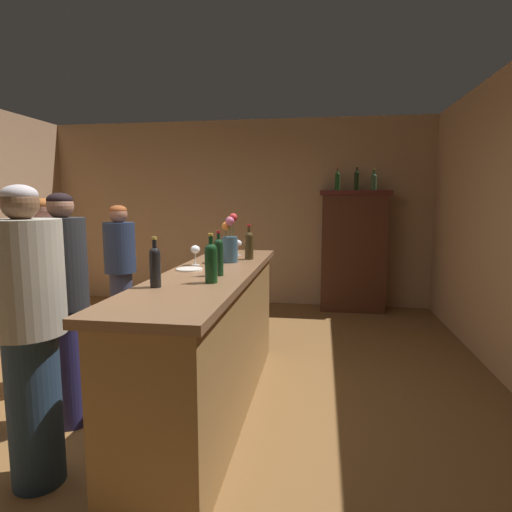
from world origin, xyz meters
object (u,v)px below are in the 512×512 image
at_px(display_bottle_midleft, 357,180).
at_px(cheese_plate, 189,269).
at_px(display_cabinet, 353,249).
at_px(flower_arrangement, 230,243).
at_px(wine_bottle_riesling, 155,265).
at_px(wine_glass_front, 238,244).
at_px(wine_bottle_syrah, 249,244).
at_px(display_bottle_left, 337,181).
at_px(patron_redhead, 51,287).
at_px(bar_counter, 212,341).
at_px(patron_near_entrance, 29,327).
at_px(patron_by_cabinet, 120,266).
at_px(patron_in_navy, 66,300).
at_px(display_bottle_center, 374,181).
at_px(wine_bottle_rose, 219,255).
at_px(wine_glass_mid, 195,250).
at_px(wine_bottle_pinot, 211,261).

bearing_deg(display_bottle_midleft, cheese_plate, -114.38).
relative_size(display_cabinet, flower_arrangement, 4.22).
xyz_separation_m(wine_bottle_riesling, wine_glass_front, (0.19, 1.50, -0.03)).
bearing_deg(display_cabinet, wine_bottle_riesling, -110.59).
bearing_deg(wine_bottle_riesling, wine_bottle_syrah, 74.56).
height_order(display_cabinet, wine_glass_front, display_cabinet).
relative_size(display_bottle_left, patron_redhead, 0.20).
xyz_separation_m(bar_counter, wine_glass_front, (0.02, 0.89, 0.63)).
relative_size(bar_counter, wine_glass_front, 18.15).
xyz_separation_m(bar_counter, wine_bottle_riesling, (-0.17, -0.61, 0.66)).
height_order(flower_arrangement, display_bottle_left, display_bottle_left).
bearing_deg(patron_near_entrance, bar_counter, -0.08).
bearing_deg(patron_by_cabinet, patron_in_navy, -50.74).
distance_m(wine_bottle_syrah, cheese_plate, 0.72).
height_order(wine_bottle_riesling, display_bottle_left, display_bottle_left).
height_order(wine_bottle_syrah, display_bottle_center, display_bottle_center).
height_order(display_bottle_midleft, patron_in_navy, display_bottle_midleft).
xyz_separation_m(wine_bottle_rose, wine_glass_mid, (-0.30, 0.43, -0.02)).
xyz_separation_m(bar_counter, display_bottle_center, (1.49, 3.14, 1.30)).
height_order(wine_bottle_riesling, display_bottle_center, display_bottle_center).
bearing_deg(wine_glass_mid, patron_by_cabinet, 135.62).
bearing_deg(patron_redhead, display_cabinet, 70.74).
xyz_separation_m(wine_bottle_pinot, display_bottle_midleft, (1.14, 3.57, 0.65)).
distance_m(wine_bottle_rose, display_bottle_center, 3.65).
xyz_separation_m(bar_counter, display_bottle_left, (0.99, 3.14, 1.31)).
relative_size(wine_bottle_pinot, patron_in_navy, 0.19).
bearing_deg(display_bottle_left, patron_in_navy, -118.77).
relative_size(cheese_plate, display_bottle_midleft, 0.58).
height_order(cheese_plate, patron_by_cabinet, patron_by_cabinet).
height_order(flower_arrangement, display_bottle_center, display_bottle_center).
bearing_deg(display_bottle_midleft, patron_in_navy, -121.95).
distance_m(bar_counter, wine_bottle_syrah, 0.93).
relative_size(wine_bottle_riesling, patron_in_navy, 0.18).
height_order(display_cabinet, display_bottle_center, display_bottle_center).
bearing_deg(cheese_plate, flower_arrangement, 64.25).
xyz_separation_m(wine_bottle_rose, wine_bottle_syrah, (0.07, 0.81, -0.01)).
relative_size(wine_bottle_syrah, display_bottle_center, 1.00).
distance_m(patron_redhead, patron_by_cabinet, 1.32).
height_order(display_bottle_left, patron_in_navy, display_bottle_left).
bearing_deg(wine_glass_mid, bar_counter, -52.93).
relative_size(wine_glass_front, patron_in_navy, 0.09).
distance_m(wine_bottle_syrah, patron_in_navy, 1.51).
bearing_deg(wine_glass_front, display_cabinet, 61.62).
relative_size(display_bottle_center, patron_in_navy, 0.19).
xyz_separation_m(display_cabinet, patron_by_cabinet, (-2.70, -1.64, -0.05)).
distance_m(display_bottle_midleft, patron_in_navy, 4.23).
bearing_deg(wine_bottle_riesling, wine_bottle_rose, 57.47).
height_order(display_cabinet, display_bottle_left, display_bottle_left).
height_order(bar_counter, patron_in_navy, patron_in_navy).
bearing_deg(bar_counter, patron_redhead, 172.78).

